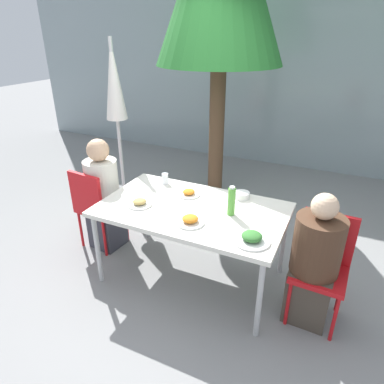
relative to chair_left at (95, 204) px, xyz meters
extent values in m
plane|color=gray|center=(1.11, -0.03, -0.52)|extent=(24.00, 24.00, 0.00)
cube|color=#89999E|center=(1.11, 3.43, 0.98)|extent=(10.00, 0.20, 3.00)
cube|color=silver|center=(1.11, -0.03, 0.20)|extent=(1.60, 0.95, 0.04)
cylinder|color=#B7B7B7|center=(0.37, -0.44, -0.17)|extent=(0.04, 0.04, 0.70)
cylinder|color=#B7B7B7|center=(1.85, -0.44, -0.17)|extent=(0.04, 0.04, 0.70)
cylinder|color=#B7B7B7|center=(0.37, 0.39, -0.17)|extent=(0.04, 0.04, 0.70)
cylinder|color=#B7B7B7|center=(1.85, 0.39, -0.17)|extent=(0.04, 0.04, 0.70)
cube|color=red|center=(0.01, 0.08, -0.08)|extent=(0.44, 0.44, 0.04)
cube|color=red|center=(-0.01, -0.10, 0.15)|extent=(0.40, 0.07, 0.42)
cylinder|color=red|center=(-0.15, 0.27, -0.31)|extent=(0.03, 0.03, 0.42)
cylinder|color=red|center=(0.19, 0.23, -0.31)|extent=(0.03, 0.03, 0.42)
cylinder|color=red|center=(-0.18, -0.07, -0.31)|extent=(0.03, 0.03, 0.42)
cylinder|color=red|center=(0.16, -0.11, -0.31)|extent=(0.03, 0.03, 0.42)
cube|color=#383842|center=(0.06, 0.07, -0.29)|extent=(0.33, 0.33, 0.46)
cylinder|color=beige|center=(0.06, 0.07, 0.20)|extent=(0.33, 0.33, 0.51)
sphere|color=tan|center=(0.06, 0.07, 0.56)|extent=(0.22, 0.22, 0.22)
cube|color=red|center=(2.21, -0.07, -0.08)|extent=(0.42, 0.42, 0.04)
cube|color=red|center=(2.22, 0.11, 0.15)|extent=(0.40, 0.05, 0.42)
cylinder|color=red|center=(2.37, -0.25, -0.31)|extent=(0.03, 0.03, 0.42)
cylinder|color=red|center=(2.03, -0.24, -0.31)|extent=(0.03, 0.03, 0.42)
cylinder|color=red|center=(2.38, 0.09, -0.31)|extent=(0.03, 0.03, 0.42)
cylinder|color=red|center=(2.05, 0.10, -0.31)|extent=(0.03, 0.03, 0.42)
cube|color=#473D33|center=(2.16, -0.07, -0.29)|extent=(0.34, 0.34, 0.46)
cylinder|color=#472D1E|center=(2.16, -0.07, 0.17)|extent=(0.36, 0.36, 0.46)
sphere|color=beige|center=(2.16, -0.07, 0.49)|extent=(0.19, 0.19, 0.19)
cylinder|color=#333333|center=(-0.35, 0.95, -0.50)|extent=(0.36, 0.36, 0.05)
cylinder|color=#BCBCBC|center=(-0.35, 0.95, 0.51)|extent=(0.04, 0.04, 2.06)
cone|color=silver|center=(-0.35, 0.95, 1.09)|extent=(0.25, 0.25, 0.91)
cylinder|color=white|center=(0.98, 0.18, 0.23)|extent=(0.20, 0.20, 0.01)
ellipsoid|color=orange|center=(0.98, 0.18, 0.26)|extent=(0.11, 0.11, 0.04)
cylinder|color=white|center=(0.68, -0.18, 0.23)|extent=(0.21, 0.21, 0.01)
ellipsoid|color=tan|center=(0.68, -0.18, 0.26)|extent=(0.12, 0.12, 0.05)
cylinder|color=white|center=(1.72, -0.31, 0.23)|extent=(0.27, 0.27, 0.01)
ellipsoid|color=#33702D|center=(1.72, -0.31, 0.26)|extent=(0.15, 0.15, 0.06)
cylinder|color=white|center=(1.21, -0.27, 0.23)|extent=(0.23, 0.23, 0.01)
ellipsoid|color=orange|center=(1.21, -0.27, 0.26)|extent=(0.13, 0.13, 0.05)
cylinder|color=#51A338|center=(1.45, 0.01, 0.34)|extent=(0.06, 0.06, 0.24)
cylinder|color=white|center=(1.45, 0.01, 0.46)|extent=(0.04, 0.04, 0.02)
cylinder|color=white|center=(0.65, 0.32, 0.27)|extent=(0.07, 0.07, 0.10)
cylinder|color=white|center=(1.44, 0.34, 0.25)|extent=(0.14, 0.14, 0.06)
cylinder|color=brown|center=(0.62, 1.78, 0.35)|extent=(0.20, 0.20, 1.73)
camera|label=1|loc=(2.22, -2.38, 1.62)|focal=32.00mm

